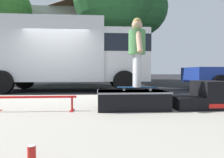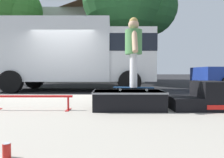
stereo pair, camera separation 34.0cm
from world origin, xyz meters
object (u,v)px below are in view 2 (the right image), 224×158
Objects in this scene: soda_can at (6,151)px; box_truck at (75,53)px; skate_box at (128,99)px; kicker_ramp at (201,98)px; skater_kid at (133,46)px; skateboard at (133,88)px; grind_rail at (31,99)px; street_tree_main at (3,4)px.

box_truck is at bearing 95.92° from soda_can.
kicker_ramp reaches higher than skate_box.
kicker_ramp is 0.76× the size of skater_kid.
skate_box is at bearing -154.91° from skateboard.
kicker_ramp is 8.13× the size of soda_can.
box_truck is (-0.76, 7.31, 1.52)m from soda_can.
grind_rail is 2.16m from skater_kid.
skateboard is 0.12× the size of box_truck.
skater_kid is (1.91, 0.15, 1.00)m from grind_rail.
kicker_ramp reaches higher than soda_can.
street_tree_main is (-7.51, 9.17, 3.94)m from skater_kid.
skater_kid is at bearing -50.68° from street_tree_main.
skater_kid is at bearing -75.96° from skateboard.
skate_box is 0.17× the size of street_tree_main.
skateboard reaches higher than soda_can.
grind_rail is at bearing 106.86° from soda_can.
kicker_ramp is 0.13× the size of street_tree_main.
street_tree_main is at bearing 129.32° from skater_kid.
skater_kid is at bearing 59.68° from soda_can.
street_tree_main reaches higher than skater_kid.
box_truck is (-3.36, 5.15, 1.36)m from kicker_ramp.
skater_kid reaches higher than skateboard.
skate_box is 1.41m from kicker_ramp.
skate_box reaches higher than grind_rail.
skater_kid is at bearing 4.42° from grind_rail.
soda_can is at bearing -120.32° from skateboard.
kicker_ramp reaches higher than grind_rail.
skate_box is 1.81m from grind_rail.
street_tree_main reaches higher than skate_box.
kicker_ramp is 0.15× the size of box_truck.
skater_kid reaches higher than kicker_ramp.
skater_kid is (0.00, -0.00, 0.80)m from skateboard.
skateboard is 0.59× the size of skater_kid.
grind_rail is (-1.81, -0.10, 0.02)m from skate_box.
soda_can is at bearing -84.08° from box_truck.
box_truck is at bearing 123.07° from kicker_ramp.
skater_kid is 0.17× the size of street_tree_main.
skate_box is at bearing -51.19° from street_tree_main.
box_truck is 0.90× the size of street_tree_main.
soda_can is at bearing -120.32° from skater_kid.
street_tree_main is at bearing 143.38° from box_truck.
skate_box is 0.89× the size of grind_rail.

